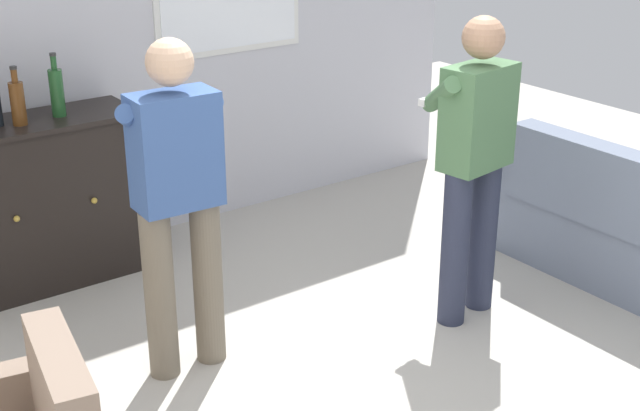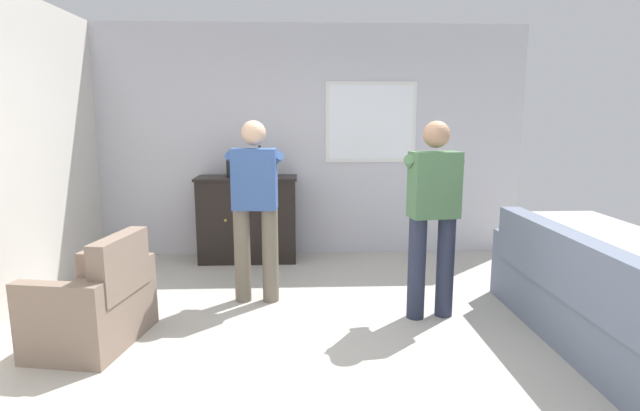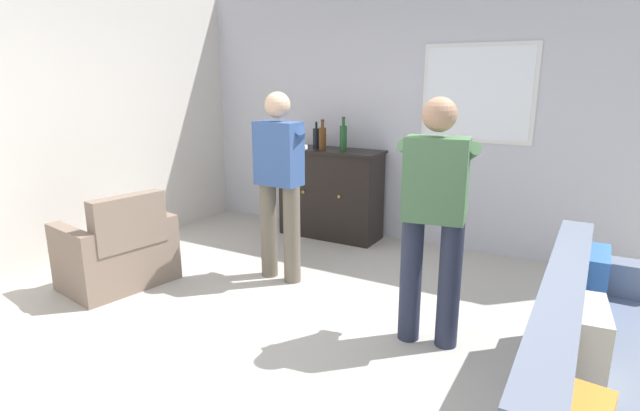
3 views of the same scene
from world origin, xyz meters
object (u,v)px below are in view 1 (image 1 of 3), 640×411
at_px(person_standing_left, 177,194).
at_px(person_standing_right, 473,156).
at_px(bottle_wine_green, 18,102).
at_px(sideboard_cabinet, 42,202).
at_px(bottle_liquor_amber, 57,91).

relative_size(person_standing_left, person_standing_right, 1.00).
bearing_deg(person_standing_right, bottle_wine_green, 136.39).
height_order(sideboard_cabinet, bottle_liquor_amber, bottle_liquor_amber).
bearing_deg(person_standing_right, bottle_liquor_amber, 131.71).
height_order(bottle_wine_green, person_standing_left, person_standing_left).
xyz_separation_m(bottle_wine_green, bottle_liquor_amber, (0.24, 0.04, 0.01)).
distance_m(sideboard_cabinet, person_standing_right, 2.52).
bearing_deg(sideboard_cabinet, bottle_liquor_amber, -4.33).
distance_m(bottle_wine_green, person_standing_right, 2.52).
bearing_deg(sideboard_cabinet, person_standing_left, -80.99).
xyz_separation_m(bottle_wine_green, person_standing_right, (1.82, -1.73, -0.21)).
distance_m(bottle_wine_green, person_standing_left, 1.34).
height_order(sideboard_cabinet, person_standing_right, person_standing_right).
bearing_deg(person_standing_left, sideboard_cabinet, 99.01).
xyz_separation_m(person_standing_left, person_standing_right, (1.52, -0.44, 0.00)).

